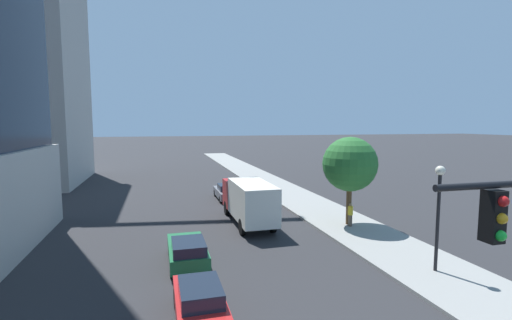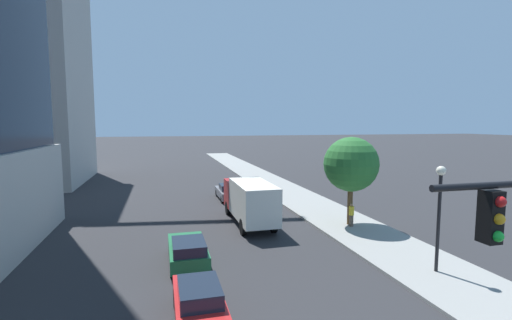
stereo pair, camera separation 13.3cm
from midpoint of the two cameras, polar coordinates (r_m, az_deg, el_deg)
sidewalk at (r=27.34m, az=12.78°, el=-9.26°), size 4.79×120.00×0.15m
construction_building at (r=51.13m, az=-33.96°, el=13.88°), size 26.18×16.65×35.02m
street_lamp at (r=18.93m, az=26.72°, el=-5.84°), size 0.44×0.44×5.02m
street_tree at (r=25.46m, az=14.46°, el=-0.68°), size 3.73×3.73×6.06m
car_red at (r=13.86m, az=-9.09°, el=-21.56°), size 1.72×4.34×1.53m
car_gray at (r=34.10m, az=-4.82°, el=-5.03°), size 1.80×4.59×1.46m
car_green at (r=19.03m, az=-10.97°, el=-13.89°), size 1.84×4.34×1.47m
box_truck at (r=25.63m, az=-1.32°, el=-6.22°), size 2.33×7.81×3.10m
pedestrian_yellow_shirt at (r=25.58m, az=14.52°, el=-8.33°), size 0.34×0.34×1.58m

